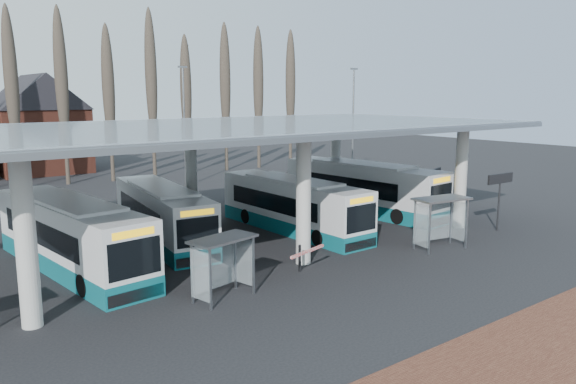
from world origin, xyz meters
TOP-DOWN VIEW (x-y plane):
  - ground at (0.00, 0.00)m, footprint 140.00×140.00m
  - station_canopy at (0.00, 8.00)m, footprint 32.00×16.00m
  - poplar_row at (0.00, 33.00)m, footprint 45.10×1.10m
  - lamp_post_b at (6.00, 26.00)m, footprint 0.80×0.16m
  - lamp_post_c at (20.00, 20.00)m, footprint 0.80×0.16m
  - bus_0 at (-8.93, 8.17)m, footprint 3.70×11.87m
  - bus_1 at (-3.47, 10.39)m, footprint 3.78×11.08m
  - bus_2 at (3.56, 7.94)m, footprint 2.52×11.14m
  - bus_3 at (10.51, 9.24)m, footprint 3.66×12.30m
  - shelter_1 at (-5.40, 0.92)m, footprint 2.85×1.83m
  - shelter_2 at (7.24, 0.33)m, footprint 3.09×1.93m
  - info_sign_0 at (13.07, 0.59)m, footprint 2.26×0.18m
  - info_sign_1 at (14.54, 6.31)m, footprint 1.88×0.78m
  - barrier at (-0.91, 1.21)m, footprint 2.40×1.00m

SIDE VIEW (x-z plane):
  - ground at x=0.00m, z-range 0.00..0.00m
  - barrier at x=-0.91m, z-range 0.34..1.57m
  - bus_1 at x=-3.47m, z-range -0.09..2.93m
  - bus_2 at x=3.56m, z-range -0.09..3.00m
  - bus_0 at x=-8.93m, z-range -0.09..3.15m
  - bus_3 at x=10.51m, z-range -0.10..3.27m
  - shelter_1 at x=-5.40m, z-range 0.56..3.01m
  - shelter_2 at x=7.24m, z-range 0.61..3.28m
  - info_sign_1 at x=14.54m, z-range 0.99..3.92m
  - info_sign_0 at x=13.07m, z-range 1.14..4.50m
  - lamp_post_b at x=6.00m, z-range 0.25..10.42m
  - lamp_post_c at x=20.00m, z-range 0.25..10.42m
  - station_canopy at x=0.00m, z-range 2.51..8.85m
  - poplar_row at x=0.00m, z-range 1.53..16.03m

